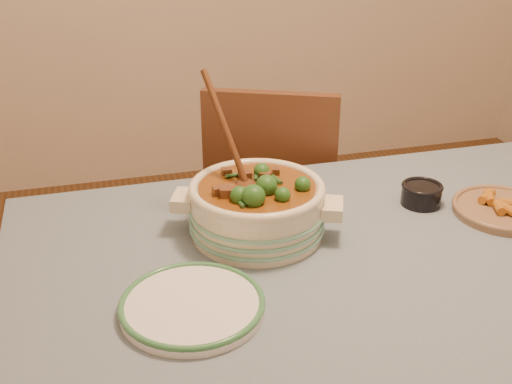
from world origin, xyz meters
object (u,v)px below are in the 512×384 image
dining_table (365,289)px  condiment_bowl (422,193)px  white_plate (192,305)px  fried_plate (503,208)px  chair_far (273,194)px  stew_casserole (257,204)px

dining_table → condiment_bowl: bearing=40.3°
dining_table → white_plate: bearing=-167.4°
dining_table → condiment_bowl: 0.35m
white_plate → condiment_bowl: (0.68, 0.31, 0.02)m
dining_table → white_plate: size_ratio=4.61×
white_plate → fried_plate: size_ratio=1.09×
condiment_bowl → white_plate: bearing=-155.7°
chair_far → white_plate: bearing=87.9°
dining_table → chair_far: 0.81m
white_plate → chair_far: bearing=63.6°
fried_plate → chair_far: size_ratio=0.35×
chair_far → dining_table: bearing=113.4°
stew_casserole → fried_plate: size_ratio=1.26×
condiment_bowl → chair_far: 0.68m
condiment_bowl → fried_plate: (0.18, -0.11, -0.02)m
dining_table → stew_casserole: stew_casserole is taller
dining_table → stew_casserole: 0.33m
dining_table → chair_far: bearing=89.2°
white_plate → condiment_bowl: bearing=24.3°
stew_casserole → white_plate: (-0.21, -0.27, -0.07)m
white_plate → fried_plate: (0.86, 0.20, 0.00)m
stew_casserole → fried_plate: bearing=-6.1°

